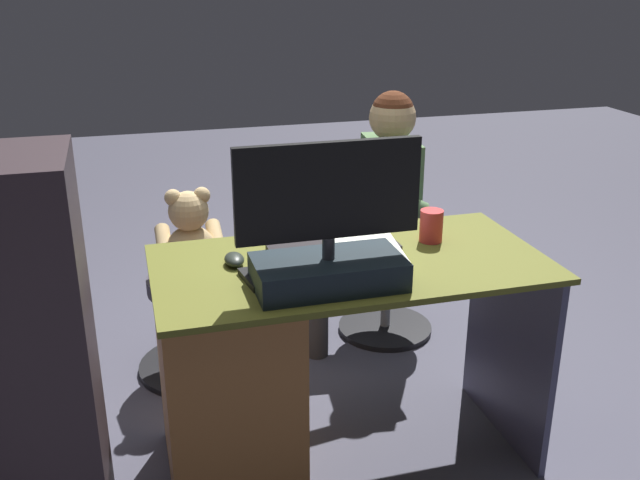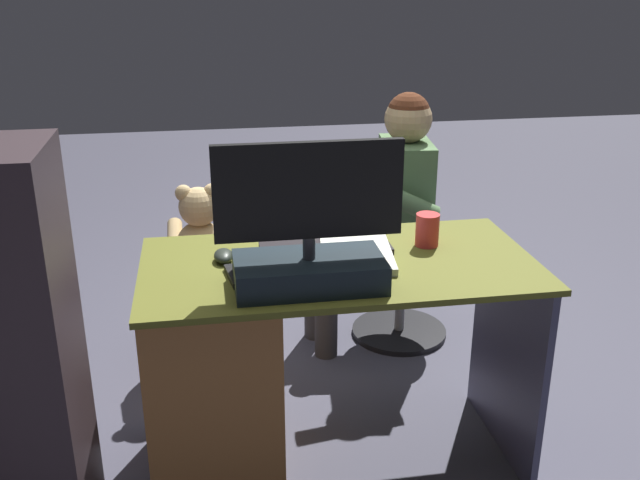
% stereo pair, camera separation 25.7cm
% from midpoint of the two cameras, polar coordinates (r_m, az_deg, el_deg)
% --- Properties ---
extents(ground_plane, '(10.00, 10.00, 0.00)m').
position_cam_midpoint_polar(ground_plane, '(2.95, -2.90, -11.98)').
color(ground_plane, '#444353').
extents(desk, '(1.23, 0.63, 0.74)m').
position_cam_midpoint_polar(desk, '(2.35, -8.56, -10.43)').
color(desk, brown).
rests_on(desk, ground_plane).
extents(monitor, '(0.53, 0.22, 0.42)m').
position_cam_midpoint_polar(monitor, '(2.03, -2.96, -0.57)').
color(monitor, black).
rests_on(monitor, desk).
extents(keyboard, '(0.42, 0.14, 0.02)m').
position_cam_midpoint_polar(keyboard, '(2.32, -2.08, -0.69)').
color(keyboard, black).
rests_on(keyboard, desk).
extents(computer_mouse, '(0.06, 0.10, 0.04)m').
position_cam_midpoint_polar(computer_mouse, '(2.24, -10.09, -1.59)').
color(computer_mouse, '#282E26').
rests_on(computer_mouse, desk).
extents(cup, '(0.08, 0.08, 0.11)m').
position_cam_midpoint_polar(cup, '(2.39, 5.80, 1.07)').
color(cup, red).
rests_on(cup, desk).
extents(tv_remote, '(0.06, 0.15, 0.02)m').
position_cam_midpoint_polar(tv_remote, '(2.11, -8.86, -3.16)').
color(tv_remote, black).
rests_on(tv_remote, desk).
extents(notebook_binder, '(0.25, 0.32, 0.02)m').
position_cam_midpoint_polar(notebook_binder, '(2.27, 0.49, -1.10)').
color(notebook_binder, silver).
rests_on(notebook_binder, desk).
extents(office_chair_teddy, '(0.50, 0.50, 0.42)m').
position_cam_midpoint_polar(office_chair_teddy, '(3.06, -12.20, -6.23)').
color(office_chair_teddy, black).
rests_on(office_chair_teddy, ground_plane).
extents(teddy_bear, '(0.27, 0.27, 0.37)m').
position_cam_midpoint_polar(teddy_bear, '(2.93, -12.75, 0.13)').
color(teddy_bear, tan).
rests_on(teddy_bear, office_chair_teddy).
extents(visitor_chair, '(0.43, 0.43, 0.42)m').
position_cam_midpoint_polar(visitor_chair, '(3.29, 3.08, -3.37)').
color(visitor_chair, black).
rests_on(visitor_chair, ground_plane).
extents(person, '(0.55, 0.51, 1.12)m').
position_cam_midpoint_polar(person, '(3.11, 1.85, 3.26)').
color(person, '#587B4D').
rests_on(person, ground_plane).
extents(equipment_rack, '(0.44, 0.36, 1.20)m').
position_cam_midpoint_polar(equipment_rack, '(2.10, -26.88, -10.19)').
color(equipment_rack, '#33282C').
rests_on(equipment_rack, ground_plane).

